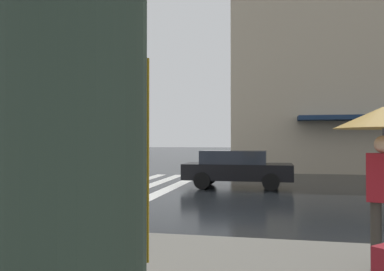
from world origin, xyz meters
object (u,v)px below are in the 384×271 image
(car_black, at_px, (237,168))
(billboard_column, at_px, (69,145))
(traffic_signal_post, at_px, (57,98))
(pedestrian_in_red_jacket, at_px, (383,132))

(car_black, bearing_deg, billboard_column, 179.78)
(billboard_column, relative_size, traffic_signal_post, 0.95)
(billboard_column, distance_m, traffic_signal_post, 4.15)
(billboard_column, xyz_separation_m, traffic_signal_post, (3.46, 2.15, 0.77))
(traffic_signal_post, height_order, car_black, traffic_signal_post)
(traffic_signal_post, bearing_deg, billboard_column, -148.13)
(billboard_column, bearing_deg, car_black, -0.22)
(billboard_column, height_order, car_black, billboard_column)
(billboard_column, height_order, traffic_signal_post, traffic_signal_post)
(car_black, distance_m, pedestrian_in_red_jacket, 10.31)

